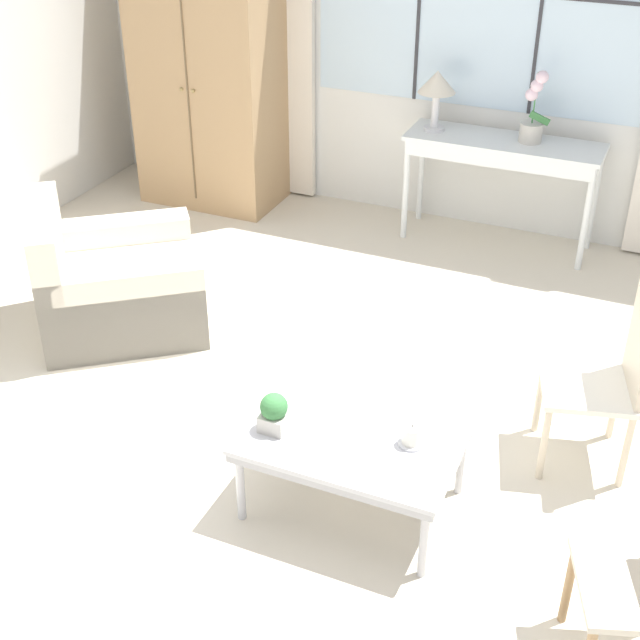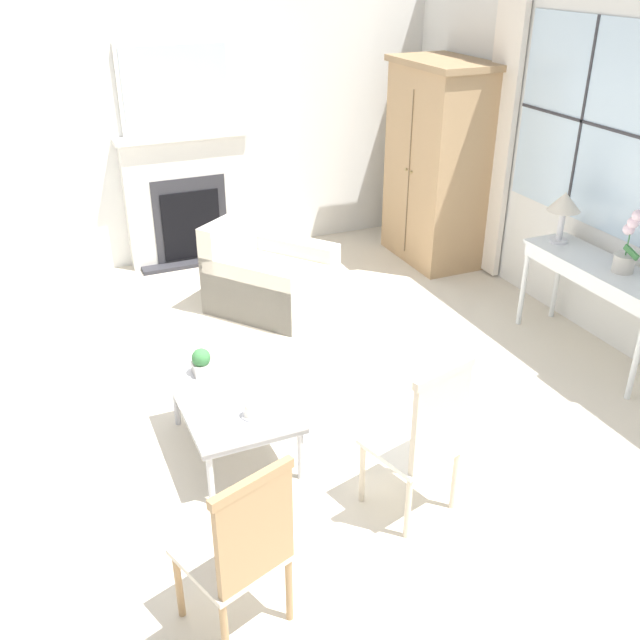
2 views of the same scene
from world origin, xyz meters
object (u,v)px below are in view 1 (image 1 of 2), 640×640
(console_table, at_px, (504,152))
(potted_plant_small, at_px, (274,412))
(armchair_upholstered, at_px, (115,286))
(side_chair_wooden, at_px, (615,365))
(table_lamp, at_px, (437,85))
(pillar_candle, at_px, (412,436))
(potted_orchid, at_px, (533,115))
(coffee_table, at_px, (354,442))
(armoire, at_px, (209,74))

(console_table, bearing_deg, potted_plant_small, -94.95)
(console_table, relative_size, armchair_upholstered, 1.06)
(console_table, relative_size, side_chair_wooden, 1.32)
(table_lamp, xyz_separation_m, pillar_candle, (0.85, -2.98, -0.65))
(potted_plant_small, bearing_deg, side_chair_wooden, 33.88)
(potted_plant_small, bearing_deg, console_table, 85.05)
(console_table, bearing_deg, potted_orchid, 12.39)
(potted_orchid, bearing_deg, coffee_table, -91.73)
(table_lamp, distance_m, pillar_candle, 3.16)
(pillar_candle, bearing_deg, potted_plant_small, -166.69)
(armoire, distance_m, pillar_candle, 3.94)
(potted_plant_small, distance_m, pillar_candle, 0.62)
(potted_orchid, distance_m, side_chair_wooden, 2.46)
(table_lamp, relative_size, coffee_table, 0.44)
(console_table, distance_m, potted_orchid, 0.32)
(armoire, xyz_separation_m, table_lamp, (1.77, 0.09, 0.10))
(armchair_upholstered, bearing_deg, table_lamp, 56.73)
(armoire, bearing_deg, table_lamp, 2.88)
(table_lamp, xyz_separation_m, armchair_upholstered, (-1.36, -2.08, -0.84))
(armoire, bearing_deg, coffee_table, -51.07)
(table_lamp, xyz_separation_m, potted_plant_small, (0.24, -3.12, -0.60))
(console_table, bearing_deg, coffee_table, -88.59)
(table_lamp, bearing_deg, console_table, -0.17)
(potted_plant_small, bearing_deg, pillar_candle, 13.31)
(coffee_table, distance_m, pillar_candle, 0.27)
(table_lamp, height_order, side_chair_wooden, table_lamp)
(armoire, distance_m, table_lamp, 1.78)
(side_chair_wooden, bearing_deg, armchair_upholstered, 177.35)
(potted_orchid, xyz_separation_m, coffee_table, (-0.09, -3.05, -0.60))
(armchair_upholstered, bearing_deg, coffee_table, -25.69)
(armoire, height_order, console_table, armoire)
(table_lamp, bearing_deg, potted_orchid, 2.94)
(armoire, height_order, table_lamp, armoire)
(potted_orchid, distance_m, potted_plant_small, 3.22)
(console_table, height_order, potted_plant_small, console_table)
(armoire, distance_m, console_table, 2.31)
(armoire, bearing_deg, pillar_candle, -47.77)
(table_lamp, bearing_deg, armoire, -177.12)
(console_table, height_order, potted_orchid, potted_orchid)
(coffee_table, bearing_deg, pillar_candle, 8.35)
(console_table, distance_m, coffee_table, 3.03)
(console_table, height_order, table_lamp, table_lamp)
(potted_orchid, bearing_deg, potted_plant_small, -97.87)
(armoire, bearing_deg, potted_plant_small, -56.32)
(potted_plant_small, bearing_deg, coffee_table, 16.90)
(console_table, relative_size, pillar_candle, 11.42)
(table_lamp, bearing_deg, potted_plant_small, -85.52)
(console_table, relative_size, potted_plant_small, 7.29)
(armchair_upholstered, xyz_separation_m, pillar_candle, (2.21, -0.90, 0.20))
(console_table, xyz_separation_m, armchair_upholstered, (-1.88, -2.07, -0.43))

